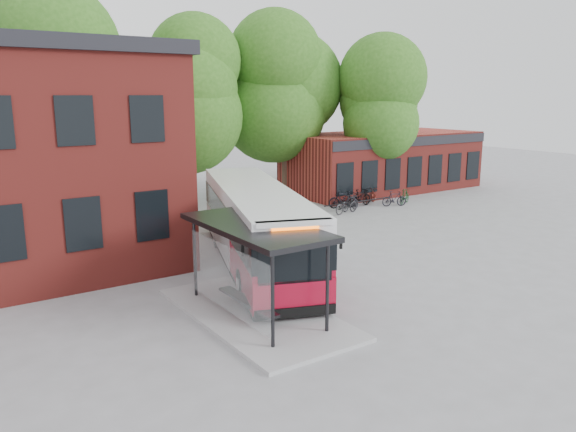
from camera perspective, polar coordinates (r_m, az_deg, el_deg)
ground at (r=20.73m, az=6.09°, el=-6.46°), size 100.00×100.00×0.00m
shop_row at (r=40.36m, az=9.62°, el=5.50°), size 14.00×6.20×4.00m
bus_shelter at (r=17.00m, az=-3.30°, el=-5.49°), size 3.60×7.00×2.90m
bike_rail at (r=33.89m, az=7.17°, el=1.21°), size 5.20×0.10×0.38m
tree_0 at (r=31.67m, az=-22.13°, el=9.33°), size 7.92×7.92×11.00m
tree_1 at (r=34.79m, az=-11.00°, el=9.68°), size 7.92×7.92×10.40m
tree_2 at (r=37.27m, az=-0.31°, el=10.52°), size 7.92×7.92×11.00m
tree_3 at (r=37.32m, az=9.66°, el=9.03°), size 7.04×7.04×9.28m
city_bus at (r=21.95m, az=-3.32°, el=-1.12°), size 6.65×12.40×3.11m
bicycle_0 at (r=31.95m, az=5.96°, el=1.11°), size 1.95×0.99×0.98m
bicycle_1 at (r=32.73m, az=6.37°, el=1.34°), size 1.63×0.81×0.95m
bicycle_2 at (r=33.77m, az=5.90°, el=1.63°), size 1.77×1.11×0.88m
bicycle_3 at (r=33.45m, az=5.58°, el=1.70°), size 1.84×1.03×1.07m
bicycle_4 at (r=35.14m, az=7.25°, el=2.07°), size 1.89×1.06×0.94m
bicycle_5 at (r=34.13m, az=7.37°, el=1.86°), size 1.79×0.64×1.05m
bicycle_6 at (r=35.19m, az=8.28°, el=2.01°), size 1.80×1.19×0.89m
bicycle_7 at (r=34.48m, az=10.74°, el=1.74°), size 1.59×0.98×0.93m
bicycle_extra_0 at (r=35.45m, az=11.76°, el=1.95°), size 1.52×0.97×0.89m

